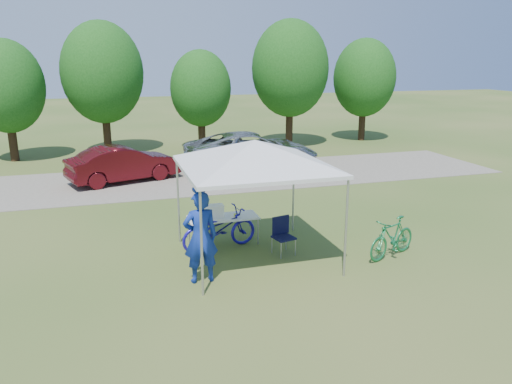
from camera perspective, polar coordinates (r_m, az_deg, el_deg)
ground at (r=11.55m, az=-0.12°, el=-7.51°), size 100.00×100.00×0.00m
gravel_strip at (r=18.99m, az=-7.10°, el=1.52°), size 24.00×5.00×0.02m
canopy at (r=10.81m, az=-0.13°, el=5.58°), size 4.53×4.53×3.00m
treeline at (r=24.43m, az=-10.61°, el=12.76°), size 24.89×4.28×6.30m
folding_table at (r=12.19m, az=-3.78°, el=-3.03°), size 1.69×0.71×0.70m
folding_chair at (r=11.66m, az=3.02°, el=-4.60°), size 0.53×0.55×0.87m
cooler at (r=12.09m, az=-4.76°, el=-2.21°), size 0.43×0.29×0.31m
ice_cream_cup at (r=12.19m, az=-2.35°, el=-2.64°), size 0.08×0.08×0.06m
cyclist at (r=10.11m, az=-6.36°, el=-5.14°), size 0.72×0.49×1.92m
bike_blue at (r=11.95m, az=-4.22°, el=-4.22°), size 1.98×1.04×0.99m
bike_green at (r=11.85m, az=15.30°, el=-5.04°), size 1.61×0.99×0.94m
minivan at (r=20.39m, az=-0.50°, el=4.77°), size 5.45×2.55×1.51m
sedan at (r=18.92m, az=-14.91°, el=3.14°), size 4.23×2.59×1.32m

